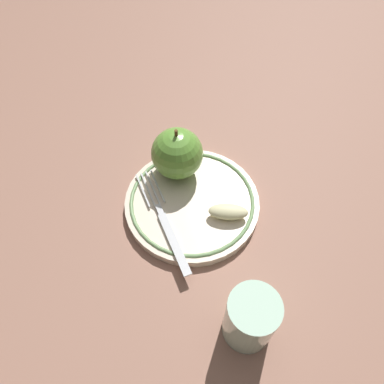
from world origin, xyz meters
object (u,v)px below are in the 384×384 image
Objects in this scene: fork at (165,222)px; drinking_glass at (250,319)px; plate at (192,202)px; apple_red_whole at (177,154)px; apple_slice_front at (228,212)px.

fork is 0.18m from drinking_glass.
apple_red_whole is at bearing 141.65° from plate.
apple_red_whole is at bearing 140.73° from drinking_glass.
plate is at bearing -23.96° from apple_slice_front.
fork is at bearing 11.81° from apple_slice_front.
apple_red_whole is 0.12m from apple_slice_front.
fork is (-0.01, -0.06, 0.01)m from plate.
drinking_glass is (0.09, -0.13, 0.02)m from apple_slice_front.
fork is (0.04, -0.09, -0.04)m from apple_red_whole.
apple_red_whole is 1.02× the size of drinking_glass.
apple_slice_front is 0.16m from drinking_glass.
apple_red_whole is (-0.05, 0.04, 0.05)m from plate.
fork reaches higher than plate.
apple_slice_front is (0.06, 0.00, 0.02)m from plate.
apple_red_whole reaches higher than drinking_glass.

